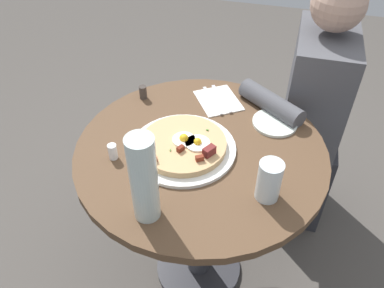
% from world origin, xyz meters
% --- Properties ---
extents(ground_plane, '(6.00, 6.00, 0.00)m').
position_xyz_m(ground_plane, '(0.00, 0.00, 0.00)').
color(ground_plane, '#4C4742').
extents(dining_table, '(0.81, 0.81, 0.72)m').
position_xyz_m(dining_table, '(0.00, 0.00, 0.55)').
color(dining_table, brown).
rests_on(dining_table, ground_plane).
extents(person_seated, '(0.52, 0.43, 1.14)m').
position_xyz_m(person_seated, '(-0.48, 0.35, 0.51)').
color(person_seated, '#2D2D33').
rests_on(person_seated, ground_plane).
extents(pizza_plate, '(0.34, 0.34, 0.01)m').
position_xyz_m(pizza_plate, '(0.02, -0.05, 0.73)').
color(pizza_plate, white).
rests_on(pizza_plate, dining_table).
extents(breakfast_pizza, '(0.28, 0.28, 0.05)m').
position_xyz_m(breakfast_pizza, '(0.03, -0.05, 0.75)').
color(breakfast_pizza, tan).
rests_on(breakfast_pizza, pizza_plate).
extents(bread_plate, '(0.15, 0.15, 0.01)m').
position_xyz_m(bread_plate, '(-0.18, 0.22, 0.73)').
color(bread_plate, silver).
rests_on(bread_plate, dining_table).
extents(napkin, '(0.22, 0.21, 0.00)m').
position_xyz_m(napkin, '(-0.27, -0.00, 0.73)').
color(napkin, white).
rests_on(napkin, dining_table).
extents(fork, '(0.16, 0.11, 0.00)m').
position_xyz_m(fork, '(-0.26, -0.02, 0.73)').
color(fork, silver).
rests_on(fork, napkin).
extents(knife, '(0.16, 0.11, 0.00)m').
position_xyz_m(knife, '(-0.28, 0.01, 0.73)').
color(knife, silver).
rests_on(knife, napkin).
extents(water_glass, '(0.07, 0.07, 0.13)m').
position_xyz_m(water_glass, '(0.15, 0.23, 0.79)').
color(water_glass, silver).
rests_on(water_glass, dining_table).
extents(water_bottle, '(0.07, 0.07, 0.27)m').
position_xyz_m(water_bottle, '(0.29, -0.08, 0.86)').
color(water_bottle, silver).
rests_on(water_bottle, dining_table).
extents(salt_shaker, '(0.03, 0.03, 0.05)m').
position_xyz_m(salt_shaker, '(0.12, -0.25, 0.75)').
color(salt_shaker, white).
rests_on(salt_shaker, dining_table).
extents(pepper_shaker, '(0.03, 0.03, 0.05)m').
position_xyz_m(pepper_shaker, '(-0.21, -0.27, 0.75)').
color(pepper_shaker, '#3F3833').
rests_on(pepper_shaker, dining_table).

